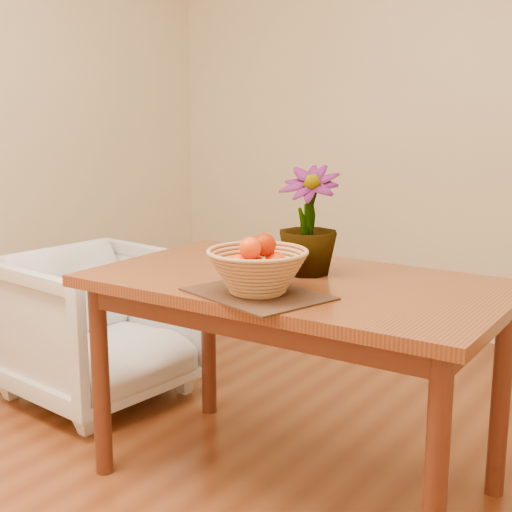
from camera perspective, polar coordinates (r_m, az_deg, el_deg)
The scene contains 7 objects.
wall_back at distance 4.15m, azimuth 17.32°, elevation 11.72°, with size 4.00×0.02×2.70m, color beige.
table at distance 2.43m, azimuth 3.21°, elevation -3.83°, with size 1.40×0.80×0.75m.
placemat at distance 2.20m, azimuth 0.12°, elevation -3.04°, with size 0.41×0.31×0.01m, color #3E2116.
wicker_basket at distance 2.18m, azimuth 0.12°, elevation -1.36°, with size 0.31×0.31×0.13m.
orange_pile at distance 2.17m, azimuth 0.22°, elevation -0.10°, with size 0.16×0.16×0.13m.
potted_plant at distance 2.44m, azimuth 4.20°, elevation 2.83°, with size 0.21×0.21×0.37m, color #1A4D16.
armchair at distance 3.33m, azimuth -12.58°, elevation -4.91°, with size 0.73×0.68×0.75m, color #8C6E61.
Camera 1 is at (1.17, -1.73, 1.31)m, focal length 50.00 mm.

